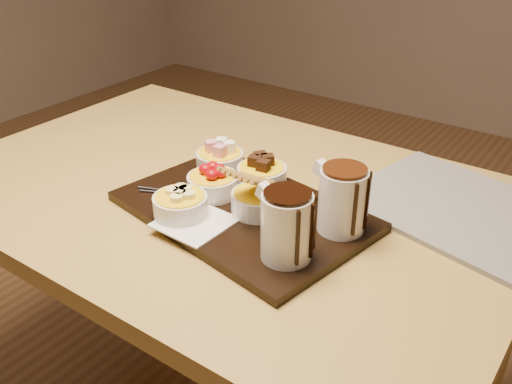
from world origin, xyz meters
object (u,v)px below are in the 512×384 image
Objects in this scene: dining_table at (225,228)px; serving_board at (243,211)px; newspaper at (457,208)px; bowl_strawberries at (213,185)px; pitcher_milk_chocolate at (342,201)px; pitcher_dark_chocolate at (287,227)px.

serving_board reaches higher than dining_table.
dining_table is at bearing -142.97° from newspaper.
pitcher_milk_chocolate is at bearing 6.43° from bowl_strawberries.
newspaper is at bearing 24.34° from dining_table.
bowl_strawberries is 0.88× the size of pitcher_milk_chocolate.
bowl_strawberries reaches higher than dining_table.
bowl_strawberries is at bearing -176.42° from serving_board.
serving_board reaches higher than newspaper.
bowl_strawberries is 0.25m from pitcher_dark_chocolate.
pitcher_milk_chocolate reaches higher than serving_board.
pitcher_dark_chocolate is at bearing -94.40° from pitcher_milk_chocolate.
pitcher_milk_chocolate is (0.03, 0.13, 0.00)m from pitcher_dark_chocolate.
dining_table is at bearing 158.77° from pitcher_dark_chocolate.
newspaper is at bearing 67.24° from pitcher_milk_chocolate.
pitcher_dark_chocolate reaches higher than bowl_strawberries.
pitcher_dark_chocolate and pitcher_milk_chocolate have the same top height.
dining_table is 0.15m from bowl_strawberries.
dining_table is 0.34m from pitcher_dark_chocolate.
serving_board is 0.20m from pitcher_milk_chocolate.
bowl_strawberries is at bearing -135.86° from newspaper.
dining_table is at bearing 109.22° from bowl_strawberries.
newspaper is (0.40, 0.25, -0.03)m from bowl_strawberries.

